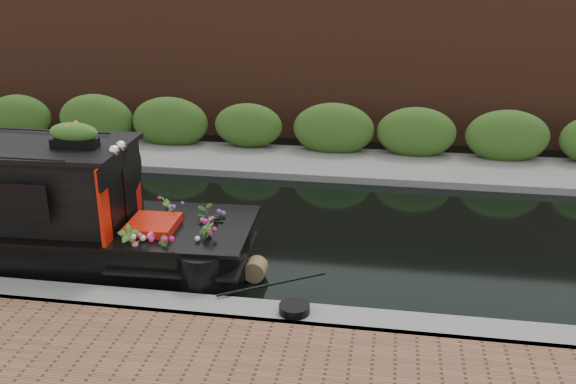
# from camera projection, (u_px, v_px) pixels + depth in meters

# --- Properties ---
(ground) EXTENTS (80.00, 80.00, 0.00)m
(ground) POSITION_uv_depth(u_px,v_px,m) (196.00, 226.00, 12.56)
(ground) COLOR black
(ground) RESTS_ON ground
(near_bank_coping) EXTENTS (40.00, 0.60, 0.50)m
(near_bank_coping) POSITION_uv_depth(u_px,v_px,m) (130.00, 313.00, 9.50)
(near_bank_coping) COLOR slate
(near_bank_coping) RESTS_ON ground
(far_bank_path) EXTENTS (40.00, 2.40, 0.34)m
(far_bank_path) POSITION_uv_depth(u_px,v_px,m) (245.00, 163.00, 16.45)
(far_bank_path) COLOR slate
(far_bank_path) RESTS_ON ground
(far_hedge) EXTENTS (40.00, 1.10, 2.80)m
(far_hedge) POSITION_uv_depth(u_px,v_px,m) (252.00, 153.00, 17.28)
(far_hedge) COLOR #31541C
(far_hedge) RESTS_ON ground
(far_brick_wall) EXTENTS (40.00, 1.00, 8.00)m
(far_brick_wall) POSITION_uv_depth(u_px,v_px,m) (267.00, 133.00, 19.22)
(far_brick_wall) COLOR #502A1B
(far_brick_wall) RESTS_ON ground
(rope_fender) EXTENTS (0.35, 0.34, 0.35)m
(rope_fender) POSITION_uv_depth(u_px,v_px,m) (256.00, 269.00, 10.45)
(rope_fender) COLOR brown
(rope_fender) RESTS_ON ground
(coiled_mooring_rope) EXTENTS (0.44, 0.44, 0.12)m
(coiled_mooring_rope) POSITION_uv_depth(u_px,v_px,m) (294.00, 309.00, 9.02)
(coiled_mooring_rope) COLOR black
(coiled_mooring_rope) RESTS_ON near_bank_coping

